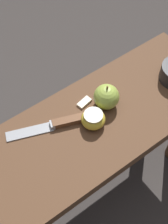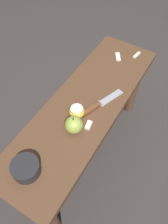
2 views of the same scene
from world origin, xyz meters
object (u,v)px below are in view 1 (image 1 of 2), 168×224
wooden_bench (74,152)px  apple_cut (93,119)px  knife (59,124)px  apple_whole (106,97)px

wooden_bench → apple_cut: 0.14m
wooden_bench → apple_cut: size_ratio=14.57×
apple_cut → knife: bearing=-32.2°
knife → apple_whole: size_ratio=2.69×
wooden_bench → knife: 0.12m
apple_whole → wooden_bench: bearing=12.4°
wooden_bench → apple_cut: apple_cut is taller
wooden_bench → apple_whole: apple_whole is taller
wooden_bench → apple_whole: size_ratio=11.83×
apple_cut → apple_whole: bearing=-157.7°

